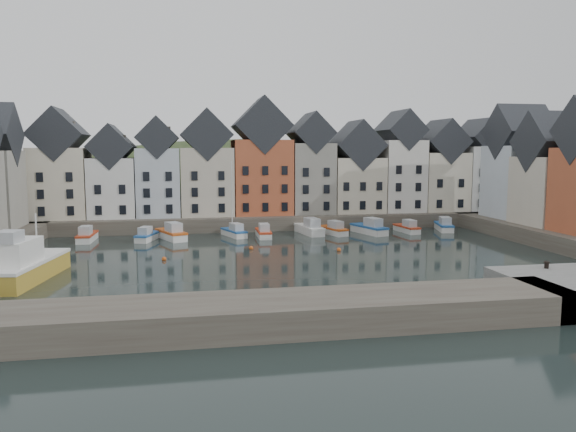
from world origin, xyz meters
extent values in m
plane|color=black|center=(0.00, 0.00, 0.00)|extent=(260.00, 260.00, 0.00)
cube|color=#433B34|center=(0.00, 30.00, 1.00)|extent=(90.00, 16.00, 2.00)
cube|color=#433B34|center=(-10.00, -22.00, 1.00)|extent=(50.00, 6.00, 2.00)
ellipsoid|color=#223319|center=(0.00, 56.00, -18.00)|extent=(153.60, 70.40, 64.00)
sphere|color=black|center=(-13.94, 50.93, 8.70)|extent=(5.77, 5.77, 5.77)
sphere|color=black|center=(24.86, 60.75, 8.12)|extent=(5.27, 5.27, 5.27)
sphere|color=black|center=(31.82, 54.20, 7.88)|extent=(5.07, 5.07, 5.07)
sphere|color=black|center=(14.28, 55.19, 7.82)|extent=(5.01, 5.01, 5.01)
sphere|color=black|center=(-37.67, 56.61, 6.57)|extent=(3.94, 3.94, 3.94)
sphere|color=black|center=(28.33, 60.25, 8.05)|extent=(5.21, 5.21, 5.21)
sphere|color=black|center=(1.99, 58.64, 8.32)|extent=(5.45, 5.45, 5.45)
sphere|color=black|center=(37.80, 48.31, 7.21)|extent=(4.49, 4.49, 4.49)
cube|color=beige|center=(-29.17, 28.00, 7.04)|extent=(7.67, 8.00, 10.07)
cube|color=black|center=(-29.17, 28.00, 13.97)|extent=(7.67, 8.16, 7.67)
cube|color=silver|center=(-21.90, 28.00, 6.30)|extent=(6.56, 8.00, 8.61)
cube|color=black|center=(-21.90, 28.00, 12.23)|extent=(6.56, 8.16, 6.56)
cube|color=silver|center=(-15.37, 28.00, 7.01)|extent=(6.20, 8.00, 10.02)
cube|color=black|center=(-15.37, 28.00, 13.55)|extent=(6.20, 8.16, 6.20)
cube|color=beige|center=(-8.27, 28.00, 7.04)|extent=(7.70, 8.00, 10.08)
cube|color=black|center=(-8.27, 28.00, 13.98)|extent=(7.70, 8.16, 7.70)
cube|color=#B05232|center=(0.07, 28.00, 7.64)|extent=(8.69, 8.00, 11.28)
cube|color=black|center=(0.07, 28.00, 15.43)|extent=(8.69, 8.16, 8.69)
cube|color=gray|center=(7.78, 28.00, 7.39)|extent=(6.43, 8.00, 10.78)
cube|color=black|center=(7.78, 28.00, 14.37)|extent=(6.43, 8.16, 6.43)
cube|color=beige|center=(15.08, 28.00, 6.28)|extent=(7.88, 8.00, 8.56)
cube|color=black|center=(15.08, 28.00, 12.51)|extent=(7.88, 8.16, 7.88)
cube|color=silver|center=(22.42, 28.00, 7.64)|extent=(6.50, 8.00, 11.27)
cube|color=black|center=(22.42, 28.00, 14.88)|extent=(6.50, 8.16, 6.50)
cube|color=beige|center=(29.43, 28.00, 6.66)|extent=(7.23, 8.00, 9.32)
cube|color=black|center=(29.43, 28.00, 13.11)|extent=(7.23, 8.16, 7.23)
cube|color=silver|center=(36.28, 28.00, 7.16)|extent=(6.18, 8.00, 10.32)
cube|color=black|center=(36.28, 28.00, 13.85)|extent=(6.18, 8.16, 6.18)
cube|color=silver|center=(36.00, 16.26, 7.19)|extent=(7.47, 8.00, 10.38)
cube|color=black|center=(36.00, 16.26, 14.36)|extent=(7.62, 8.00, 8.00)
cube|color=beige|center=(36.00, 8.26, 6.44)|extent=(8.14, 8.00, 8.89)
cube|color=black|center=(36.00, 8.26, 12.87)|extent=(8.30, 8.00, 8.00)
sphere|color=#BE4D16|center=(-4.00, 8.00, 0.15)|extent=(0.50, 0.50, 0.50)
sphere|color=#BE4D16|center=(6.00, 5.00, 0.15)|extent=(0.50, 0.50, 0.50)
sphere|color=#BE4D16|center=(-14.00, 3.00, 0.15)|extent=(0.50, 0.50, 0.50)
cube|color=silver|center=(-24.24, 18.05, 0.34)|extent=(1.96, 5.88, 1.07)
cube|color=#B43619|center=(-24.24, 18.05, 0.92)|extent=(2.06, 6.00, 0.24)
cube|color=#A4A8AC|center=(-24.27, 17.18, 1.50)|extent=(1.44, 2.38, 1.16)
cube|color=silver|center=(-16.52, 17.08, 0.31)|extent=(3.14, 5.59, 0.98)
cube|color=#21569B|center=(-16.52, 17.08, 0.85)|extent=(3.26, 5.72, 0.22)
cube|color=#A4A8AC|center=(-16.76, 16.32, 1.38)|extent=(1.83, 2.42, 1.07)
cube|color=silver|center=(-13.54, 17.54, 0.38)|extent=(4.32, 6.85, 1.21)
cube|color=#BE4D16|center=(-13.54, 17.54, 1.04)|extent=(4.47, 7.02, 0.27)
cube|color=#A4A8AC|center=(-13.16, 16.62, 1.70)|extent=(2.42, 3.02, 1.32)
cube|color=silver|center=(-5.11, 18.42, 0.31)|extent=(3.26, 5.60, 0.98)
cube|color=#21569B|center=(-5.11, 18.42, 0.85)|extent=(3.38, 5.73, 0.22)
cube|color=#A4A8AC|center=(-4.85, 17.66, 1.39)|extent=(1.88, 2.44, 1.07)
cylinder|color=silver|center=(-5.28, 18.93, 5.37)|extent=(0.13, 0.13, 9.84)
cube|color=silver|center=(-1.21, 17.08, 0.32)|extent=(1.80, 5.52, 1.00)
cube|color=#B43619|center=(-1.21, 17.08, 0.87)|extent=(1.89, 5.63, 0.23)
cube|color=#A4A8AC|center=(-1.24, 16.26, 1.41)|extent=(1.34, 2.23, 1.10)
cube|color=silver|center=(5.55, 18.78, 0.39)|extent=(3.04, 6.86, 1.21)
cube|color=silver|center=(5.55, 18.78, 1.05)|extent=(3.17, 7.01, 0.28)
cube|color=#A4A8AC|center=(5.71, 17.80, 1.71)|extent=(1.96, 2.87, 1.32)
cube|color=silver|center=(8.68, 17.93, 0.33)|extent=(3.36, 5.84, 1.03)
cube|color=#BE4D16|center=(8.68, 17.93, 0.89)|extent=(3.48, 5.98, 0.23)
cube|color=#A4A8AC|center=(8.95, 17.13, 1.45)|extent=(1.95, 2.54, 1.12)
cube|color=silver|center=(13.94, 17.54, 0.38)|extent=(3.77, 6.85, 1.20)
cube|color=#21569B|center=(13.94, 17.54, 1.04)|extent=(3.91, 7.00, 0.27)
cube|color=#A4A8AC|center=(14.23, 16.59, 1.69)|extent=(2.22, 2.95, 1.31)
cube|color=silver|center=(19.72, 17.83, 0.31)|extent=(2.17, 5.49, 0.98)
cube|color=#B43619|center=(19.72, 17.83, 0.85)|extent=(2.27, 5.60, 0.22)
cube|color=#A4A8AC|center=(19.81, 17.03, 1.38)|extent=(1.47, 2.26, 1.07)
cube|color=silver|center=(25.82, 18.54, 0.34)|extent=(3.22, 6.15, 1.08)
cube|color=#21569B|center=(25.82, 18.54, 0.93)|extent=(3.34, 6.29, 0.25)
cube|color=#A4A8AC|center=(25.59, 17.68, 1.52)|extent=(1.93, 2.63, 1.18)
cube|color=#B49330|center=(-25.77, -4.13, 0.69)|extent=(5.07, 12.18, 1.97)
cube|color=silver|center=(-25.77, -4.13, 1.77)|extent=(5.18, 12.29, 0.30)
cube|color=silver|center=(-26.10, -6.08, 2.95)|extent=(3.34, 5.28, 2.17)
cube|color=#A4A8AC|center=(-26.34, -7.53, 4.53)|extent=(2.11, 2.43, 0.98)
cylinder|color=silver|center=(-25.45, -2.19, 3.94)|extent=(0.16, 0.16, 3.94)
cylinder|color=black|center=(17.76, -16.60, 2.25)|extent=(0.36, 0.36, 0.50)
cylinder|color=black|center=(17.76, -16.60, 2.52)|extent=(0.48, 0.48, 0.08)
camera|label=1|loc=(-11.81, -57.64, 11.78)|focal=35.00mm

